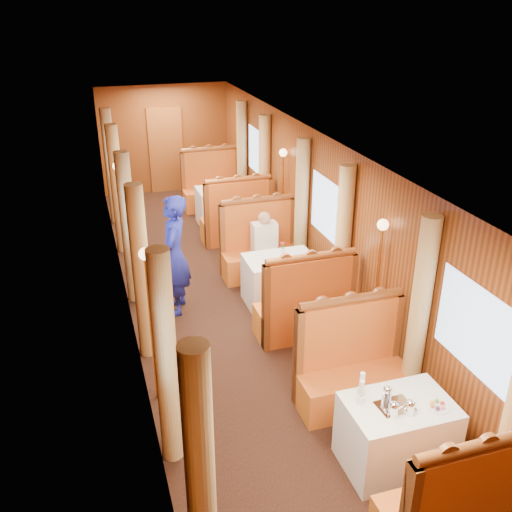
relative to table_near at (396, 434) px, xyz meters
name	(u,v)px	position (x,y,z in m)	size (l,w,h in m)	color
floor	(233,309)	(-0.75, 3.50, -0.38)	(3.00, 12.00, 0.01)	black
ceiling	(230,147)	(-0.75, 3.50, 2.12)	(3.00, 12.00, 0.01)	silver
wall_far	(165,139)	(-0.75, 9.50, 0.88)	(3.00, 2.50, 0.01)	brown
wall_left	(125,246)	(-2.25, 3.50, 0.88)	(12.00, 2.50, 0.01)	brown
wall_right	(328,222)	(0.75, 3.50, 0.88)	(12.00, 2.50, 0.01)	brown
doorway_far	(166,150)	(-0.75, 9.47, 0.62)	(0.80, 0.04, 2.00)	brown
table_near	(396,434)	(0.00, 0.00, 0.00)	(1.05, 0.72, 0.75)	white
banquette_near_fwd	(458,510)	(0.00, -1.01, 0.05)	(1.30, 0.55, 1.34)	#B53514
banquette_near_aft	(352,371)	(0.00, 1.01, 0.05)	(1.30, 0.55, 1.34)	#B53514
table_mid	(280,280)	(0.00, 3.50, 0.00)	(1.05, 0.72, 0.75)	white
banquette_mid_fwd	(304,310)	(0.00, 2.49, 0.05)	(1.30, 0.55, 1.34)	#B53514
banquette_mid_aft	(260,251)	(0.00, 4.51, 0.05)	(1.30, 0.55, 1.34)	#B53514
table_far	(223,206)	(0.00, 7.00, 0.00)	(1.05, 0.72, 0.75)	white
banquette_far_fwd	(237,221)	(0.00, 5.99, 0.05)	(1.30, 0.55, 1.34)	#B53514
banquette_far_aft	(212,189)	(0.00, 8.01, 0.05)	(1.30, 0.55, 1.34)	#B53514
tea_tray	(395,406)	(-0.08, -0.02, 0.38)	(0.34, 0.26, 0.01)	silver
teapot_left	(393,411)	(-0.16, -0.14, 0.44)	(0.16, 0.12, 0.13)	silver
teapot_right	(410,409)	(0.00, -0.16, 0.44)	(0.15, 0.12, 0.13)	silver
teapot_back	(387,395)	(-0.10, 0.10, 0.44)	(0.15, 0.11, 0.12)	silver
fruit_plate	(437,406)	(0.31, -0.15, 0.39)	(0.22, 0.22, 0.05)	white
cup_inboard	(361,395)	(-0.37, 0.12, 0.48)	(0.08, 0.08, 0.26)	white
cup_outboard	(362,386)	(-0.30, 0.24, 0.48)	(0.08, 0.08, 0.26)	white
rose_vase_mid	(282,247)	(0.04, 3.52, 0.55)	(0.06, 0.06, 0.36)	silver
rose_vase_far	(222,180)	(-0.01, 7.00, 0.55)	(0.06, 0.06, 0.36)	silver
window_left_near	(166,389)	(-2.24, 0.00, 1.07)	(1.20, 0.90, 0.01)	#8DADD7
curtain_left_near_a	(201,482)	(-2.13, -0.78, 0.80)	(0.22, 0.22, 2.35)	tan
curtain_left_near_b	(166,361)	(-2.13, 0.78, 0.80)	(0.22, 0.22, 2.35)	tan
window_right_near	(476,330)	(0.74, 0.00, 1.07)	(1.20, 0.90, 0.01)	#8DADD7
curtain_right_near_b	(419,317)	(0.63, 0.78, 0.80)	(0.22, 0.22, 2.35)	tan
window_left_mid	(125,232)	(-2.24, 3.50, 1.07)	(1.20, 0.90, 0.01)	#8DADD7
curtain_left_mid_a	(141,274)	(-2.13, 2.72, 0.80)	(0.22, 0.22, 2.35)	tan
curtain_left_mid_b	(129,229)	(-2.13, 4.28, 0.80)	(0.22, 0.22, 2.35)	tan
window_right_mid	(328,209)	(0.74, 3.50, 1.07)	(1.20, 0.90, 0.01)	#8DADD7
curtain_right_mid_a	(343,247)	(0.63, 2.72, 0.80)	(0.22, 0.22, 2.35)	tan
curtain_right_mid_b	(301,210)	(0.63, 4.28, 0.80)	(0.22, 0.22, 2.35)	tan
window_left_far	(107,164)	(-2.24, 7.00, 1.07)	(1.20, 0.90, 0.01)	#8DADD7
curtain_left_far_a	(117,190)	(-2.13, 6.22, 0.80)	(0.22, 0.22, 2.35)	tan
curtain_left_far_b	(111,167)	(-2.13, 7.78, 0.80)	(0.22, 0.22, 2.35)	tan
window_right_far	(257,152)	(0.74, 7.00, 1.07)	(1.20, 0.90, 0.01)	#8DADD7
curtain_right_far_a	(264,177)	(0.63, 6.22, 0.80)	(0.22, 0.22, 2.35)	tan
curtain_right_far_b	(242,156)	(0.63, 7.78, 0.80)	(0.22, 0.22, 2.35)	tan
sconce_left_fore	(149,295)	(-2.15, 1.75, 1.01)	(0.14, 0.14, 1.95)	#BF8C3F
sconce_right_fore	(379,262)	(0.65, 1.75, 1.01)	(0.14, 0.14, 1.95)	#BF8C3F
sconce_left_aft	(120,196)	(-2.15, 5.25, 1.01)	(0.14, 0.14, 1.95)	#BF8C3F
sconce_right_aft	(283,180)	(0.65, 5.25, 1.01)	(0.14, 0.14, 1.95)	#BF8C3F
steward	(174,256)	(-1.56, 3.72, 0.53)	(0.66, 0.43, 1.82)	navy
passenger	(265,240)	(0.00, 4.25, 0.37)	(0.40, 0.44, 0.76)	beige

